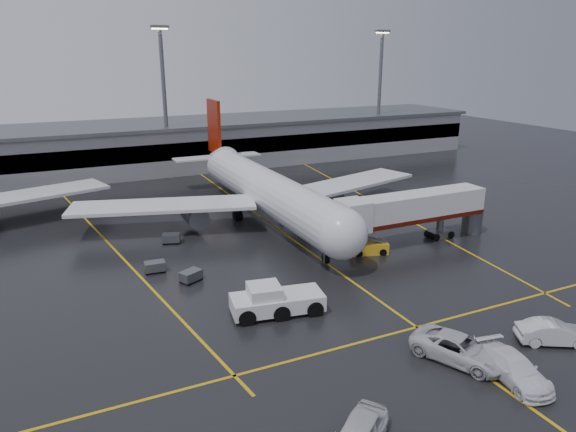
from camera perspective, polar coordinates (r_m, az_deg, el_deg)
name	(u,v)px	position (r m, az deg, el deg)	size (l,w,h in m)	color
ground	(296,242)	(61.25, 0.89, -2.83)	(220.00, 220.00, 0.00)	black
apron_line_centre	(296,242)	(61.25, 0.89, -2.82)	(0.25, 90.00, 0.02)	gold
apron_line_stop	(417,327)	(44.35, 13.80, -11.64)	(60.00, 0.25, 0.02)	gold
apron_line_left	(106,240)	(65.31, -19.15, -2.52)	(0.25, 70.00, 0.02)	gold
apron_line_right	(376,203)	(78.25, 9.53, 1.45)	(0.25, 70.00, 0.02)	gold
terminal	(187,143)	(104.06, -10.92, 7.74)	(122.00, 19.00, 8.60)	gray
light_mast_mid	(164,92)	(96.00, -13.30, 12.93)	(3.00, 1.20, 25.45)	#595B60
light_mast_right	(380,86)	(114.37, 9.93, 13.76)	(3.00, 1.20, 25.45)	#595B60
main_airliner	(263,188)	(68.45, -2.68, 3.02)	(48.80, 45.60, 14.10)	silver
jet_bridge	(413,211)	(61.35, 13.43, 0.58)	(19.90, 3.40, 6.05)	silver
pushback_tractor	(275,301)	(44.78, -1.46, -9.22)	(8.16, 4.48, 2.77)	silver
belt_loader	(369,248)	(58.32, 8.78, -3.44)	(4.36, 2.85, 2.56)	gold
service_van_a	(459,349)	(40.46, 18.10, -13.52)	(3.15, 6.83, 1.90)	silver
service_van_b	(515,368)	(39.66, 23.37, -14.94)	(2.46, 6.04, 1.75)	white
service_van_c	(554,333)	(45.31, 26.88, -11.22)	(1.89, 5.41, 1.78)	silver
baggage_cart_a	(191,276)	(51.61, -10.51, -6.36)	(2.37, 2.07, 1.12)	#595B60
baggage_cart_b	(155,266)	(54.51, -14.24, -5.31)	(2.09, 1.45, 1.12)	#595B60
baggage_cart_c	(171,238)	(62.16, -12.55, -2.34)	(2.32, 1.88, 1.12)	#595B60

